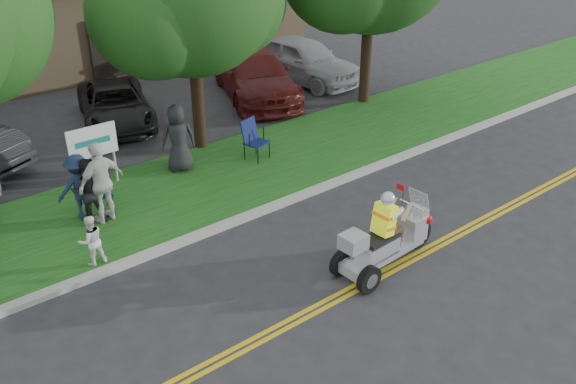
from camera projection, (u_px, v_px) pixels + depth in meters
ground at (362, 265)px, 12.72m from camera, size 120.00×120.00×0.00m
centerline_near at (382, 277)px, 12.32m from camera, size 60.00×0.10×0.01m
centerline_far at (377, 274)px, 12.43m from camera, size 60.00×0.10×0.01m
curb at (273, 206)px, 14.79m from camera, size 60.00×0.25×0.12m
grass_verge at (224, 176)px, 16.28m from camera, size 60.00×4.00×0.10m
commercial_building at (83, 9)px, 25.95m from camera, size 18.00×8.20×4.00m
business_sign at (93, 145)px, 15.08m from camera, size 1.25×0.06×1.75m
trike_scooter at (385, 241)px, 12.38m from camera, size 2.69×0.91×1.76m
lawn_chair_a at (95, 187)px, 14.23m from camera, size 0.67×0.69×1.14m
lawn_chair_b at (253, 137)px, 16.87m from camera, size 0.74×0.75×1.13m
spectator_adult_mid at (88, 191)px, 13.73m from camera, size 0.93×0.83×1.57m
spectator_adult_right at (101, 182)px, 13.69m from camera, size 1.22×0.71×1.94m
spectator_chair_a at (80, 187)px, 13.88m from camera, size 1.10×0.72×1.59m
spectator_chair_b at (178, 138)px, 16.04m from camera, size 1.04×0.85×1.84m
child_right at (91, 240)px, 12.34m from camera, size 0.55×0.43×1.10m
parked_car_mid at (115, 105)px, 19.41m from camera, size 3.36×4.96×1.26m
parked_car_right at (255, 74)px, 21.70m from camera, size 4.16×6.05×1.63m
parked_car_far_right at (303, 60)px, 23.25m from camera, size 2.49×5.12×1.68m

